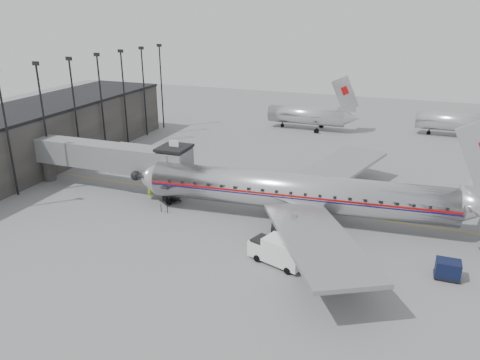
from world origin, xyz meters
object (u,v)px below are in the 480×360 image
at_px(service_van, 278,250).
at_px(baggage_cart_navy, 448,269).
at_px(ramp_worker, 150,191).
at_px(airliner, 305,193).

height_order(service_van, baggage_cart_navy, service_van).
bearing_deg(ramp_worker, baggage_cart_navy, -41.38).
height_order(airliner, baggage_cart_navy, airliner).
relative_size(service_van, ramp_worker, 3.63).
bearing_deg(service_van, airliner, 108.36).
bearing_deg(service_van, ramp_worker, 172.01).
bearing_deg(airliner, baggage_cart_navy, -31.51).
xyz_separation_m(airliner, baggage_cart_navy, (13.92, -6.96, -2.30)).
height_order(baggage_cart_navy, ramp_worker, baggage_cart_navy).
distance_m(baggage_cart_navy, ramp_worker, 33.43).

